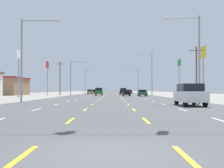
{
  "coord_description": "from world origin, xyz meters",
  "views": [
    {
      "loc": [
        0.18,
        -6.66,
        1.43
      ],
      "look_at": [
        0.37,
        60.39,
        2.76
      ],
      "focal_mm": 47.21,
      "sensor_mm": 36.0,
      "label": 1
    }
  ],
  "objects": [
    {
      "name": "sedan_inner_right_mid",
      "position": [
        3.55,
        62.31,
        0.76
      ],
      "size": [
        1.8,
        4.5,
        1.46
      ],
      "color": "black",
      "rests_on": "ground"
    },
    {
      "name": "lot_apron_left",
      "position": [
        -24.75,
        66.0,
        0.0
      ],
      "size": [
        28.0,
        440.0,
        0.01
      ],
      "primitive_type": "cube",
      "color": "gray",
      "rests_on": "ground"
    },
    {
      "name": "suv_inner_left_midfar",
      "position": [
        -3.34,
        72.59,
        1.03
      ],
      "size": [
        1.98,
        4.9,
        1.98
      ],
      "color": "#235B2D",
      "rests_on": "ground"
    },
    {
      "name": "ground_plane",
      "position": [
        0.0,
        66.0,
        0.0
      ],
      "size": [
        572.0,
        572.0,
        0.0
      ],
      "primitive_type": "plane",
      "color": "#4C4C4F"
    },
    {
      "name": "sedan_far_right_distant_b",
      "position": [
        7.1,
        108.75,
        0.76
      ],
      "size": [
        1.8,
        4.5,
        1.46
      ],
      "color": "maroon",
      "rests_on": "ground"
    },
    {
      "name": "lane_markings",
      "position": [
        0.0,
        104.5,
        0.01
      ],
      "size": [
        10.64,
        227.6,
        0.01
      ],
      "color": "white",
      "rests_on": "ground"
    },
    {
      "name": "signal_span_wire",
      "position": [
        0.19,
        7.69,
        5.07
      ],
      "size": [
        27.19,
        0.52,
        8.78
      ],
      "color": "brown",
      "rests_on": "ground"
    },
    {
      "name": "suv_inner_right_far",
      "position": [
        3.67,
        85.46,
        1.03
      ],
      "size": [
        1.98,
        4.9,
        1.98
      ],
      "color": "black",
      "rests_on": "ground"
    },
    {
      "name": "utility_pole_left_row_1",
      "position": [
        -13.8,
        72.27,
        4.68
      ],
      "size": [
        2.2,
        0.26,
        8.98
      ],
      "color": "brown",
      "rests_on": "ground"
    },
    {
      "name": "streetlight_right_row_1",
      "position": [
        9.82,
        66.55,
        6.04
      ],
      "size": [
        3.7,
        0.26,
        10.61
      ],
      "color": "gray",
      "rests_on": "ground"
    },
    {
      "name": "streetlight_left_row_0",
      "position": [
        -9.64,
        26.8,
        5.62
      ],
      "size": [
        4.71,
        0.26,
        9.58
      ],
      "color": "gray",
      "rests_on": "ground"
    },
    {
      "name": "pole_sign_right_row_2",
      "position": [
        17.73,
        69.99,
        7.28
      ],
      "size": [
        0.24,
        2.61,
        9.34
      ],
      "color": "gray",
      "rests_on": "ground"
    },
    {
      "name": "lot_apron_right",
      "position": [
        24.75,
        66.0,
        0.0
      ],
      "size": [
        28.0,
        440.0,
        0.01
      ],
      "primitive_type": "cube",
      "color": "gray",
      "rests_on": "ground"
    },
    {
      "name": "streetlight_left_row_2",
      "position": [
        -9.79,
        106.31,
        5.51
      ],
      "size": [
        3.75,
        0.26,
        9.57
      ],
      "color": "gray",
      "rests_on": "ground"
    },
    {
      "name": "hatchback_far_left_distant_a",
      "position": [
        -6.85,
        104.18,
        0.78
      ],
      "size": [
        1.72,
        3.9,
        1.54
      ],
      "color": "black",
      "rests_on": "ground"
    },
    {
      "name": "hatchback_far_left_farther",
      "position": [
        -7.09,
        90.85,
        0.78
      ],
      "size": [
        1.72,
        3.9,
        1.54
      ],
      "color": "#B28C33",
      "rests_on": "ground"
    },
    {
      "name": "streetlight_right_row_2",
      "position": [
        9.54,
        106.31,
        5.48
      ],
      "size": [
        5.15,
        0.26,
        9.2
      ],
      "color": "gray",
      "rests_on": "ground"
    },
    {
      "name": "pole_sign_left_row_1",
      "position": [
        -16.99,
        47.21,
        6.78
      ],
      "size": [
        0.24,
        2.55,
        8.72
      ],
      "color": "gray",
      "rests_on": "ground"
    },
    {
      "name": "sedan_far_right_near",
      "position": [
        6.97,
        59.03,
        0.76
      ],
      "size": [
        1.8,
        4.5,
        1.46
      ],
      "color": "#235B2D",
      "rests_on": "ground"
    },
    {
      "name": "pole_sign_left_row_2",
      "position": [
        -16.7,
        70.01,
        6.84
      ],
      "size": [
        0.24,
        2.38,
        8.86
      ],
      "color": "gray",
      "rests_on": "ground"
    },
    {
      "name": "streetlight_right_row_0",
      "position": [
        9.75,
        26.8,
        5.73
      ],
      "size": [
        4.08,
        0.26,
        9.92
      ],
      "color": "gray",
      "rests_on": "ground"
    },
    {
      "name": "pole_sign_right_row_1",
      "position": [
        15.37,
        42.19,
        6.69
      ],
      "size": [
        0.24,
        2.28,
        8.68
      ],
      "color": "gray",
      "rests_on": "ground"
    },
    {
      "name": "sedan_inner_right_farthest",
      "position": [
        3.72,
        96.56,
        0.76
      ],
      "size": [
        1.8,
        4.5,
        1.46
      ],
      "color": "black",
      "rests_on": "ground"
    },
    {
      "name": "streetlight_left_row_1",
      "position": [
        -9.67,
        66.55,
        5.07
      ],
      "size": [
        4.24,
        0.26,
        8.62
      ],
      "color": "gray",
      "rests_on": "ground"
    },
    {
      "name": "utility_pole_right_row_0",
      "position": [
        13.54,
        39.79,
        4.32
      ],
      "size": [
        2.2,
        0.26,
        8.26
      ],
      "color": "brown",
      "rests_on": "ground"
    },
    {
      "name": "suv_far_right_nearest",
      "position": [
        7.21,
        19.85,
        1.03
      ],
      "size": [
        1.98,
        4.9,
        1.98
      ],
      "color": "white",
      "rests_on": "ground"
    }
  ]
}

